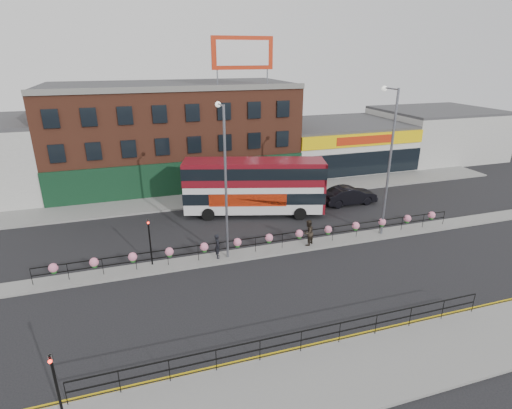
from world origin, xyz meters
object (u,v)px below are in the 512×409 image
object	(u,v)px
double_decker_bus	(255,182)
lamp_column_west	(224,171)
pedestrian_b	(308,233)
lamp_column_east	(389,151)
car	(349,195)
pedestrian_a	(218,246)

from	to	relation	value
double_decker_bus	lamp_column_west	distance (m)	8.74
pedestrian_b	double_decker_bus	bearing A→B (deg)	-110.68
double_decker_bus	pedestrian_b	distance (m)	7.61
pedestrian_b	lamp_column_west	size ratio (longest dim) A/B	0.19
lamp_column_west	lamp_column_east	world-z (taller)	lamp_column_east
car	pedestrian_a	xyz separation A→B (m)	(-13.96, -6.79, 0.17)
double_decker_bus	car	bearing A→B (deg)	-1.77
lamp_column_west	lamp_column_east	size ratio (longest dim) A/B	0.94
double_decker_bus	pedestrian_b	world-z (taller)	double_decker_bus
car	lamp_column_east	xyz separation A→B (m)	(-1.13, -6.58, 5.74)
pedestrian_a	lamp_column_west	distance (m)	5.22
lamp_column_east	pedestrian_b	bearing A→B (deg)	-177.22
double_decker_bus	pedestrian_a	xyz separation A→B (m)	(-4.85, -7.07, -1.95)
lamp_column_west	pedestrian_a	bearing A→B (deg)	-169.39
car	lamp_column_west	size ratio (longest dim) A/B	0.50
pedestrian_b	lamp_column_west	bearing A→B (deg)	-36.58
pedestrian_a	pedestrian_b	bearing A→B (deg)	-81.68
pedestrian_b	lamp_column_east	distance (m)	8.29
pedestrian_a	lamp_column_west	size ratio (longest dim) A/B	0.17
pedestrian_a	lamp_column_east	world-z (taller)	lamp_column_east
pedestrian_a	car	bearing A→B (deg)	-54.93
pedestrian_a	pedestrian_b	xyz separation A→B (m)	(6.62, -0.09, 0.09)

